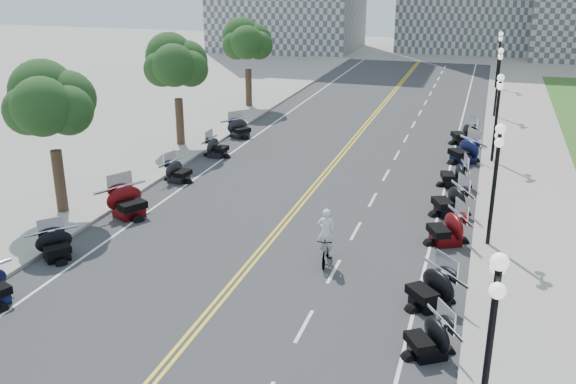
% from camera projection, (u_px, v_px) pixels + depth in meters
% --- Properties ---
extents(ground, '(160.00, 160.00, 0.00)m').
position_uv_depth(ground, '(253.00, 260.00, 24.74)').
color(ground, gray).
extents(road, '(16.00, 90.00, 0.01)m').
position_uv_depth(road, '(319.00, 181.00, 33.72)').
color(road, '#333335').
rests_on(road, ground).
extents(centerline_yellow_a, '(0.12, 90.00, 0.00)m').
position_uv_depth(centerline_yellow_a, '(317.00, 181.00, 33.75)').
color(centerline_yellow_a, yellow).
rests_on(centerline_yellow_a, road).
extents(centerline_yellow_b, '(0.12, 90.00, 0.00)m').
position_uv_depth(centerline_yellow_b, '(322.00, 181.00, 33.68)').
color(centerline_yellow_b, yellow).
rests_on(centerline_yellow_b, road).
extents(edge_line_north, '(0.12, 90.00, 0.00)m').
position_uv_depth(edge_line_north, '(444.00, 193.00, 31.91)').
color(edge_line_north, white).
rests_on(edge_line_north, road).
extents(edge_line_south, '(0.12, 90.00, 0.00)m').
position_uv_depth(edge_line_south, '(208.00, 170.00, 35.52)').
color(edge_line_south, white).
rests_on(edge_line_south, road).
extents(lane_dash_5, '(0.12, 2.00, 0.00)m').
position_uv_depth(lane_dash_5, '(304.00, 326.00, 20.24)').
color(lane_dash_5, white).
rests_on(lane_dash_5, road).
extents(lane_dash_6, '(0.12, 2.00, 0.00)m').
position_uv_depth(lane_dash_6, '(334.00, 271.00, 23.83)').
color(lane_dash_6, white).
rests_on(lane_dash_6, road).
extents(lane_dash_7, '(0.12, 2.00, 0.00)m').
position_uv_depth(lane_dash_7, '(356.00, 231.00, 27.43)').
color(lane_dash_7, white).
rests_on(lane_dash_7, road).
extents(lane_dash_8, '(0.12, 2.00, 0.00)m').
position_uv_depth(lane_dash_8, '(373.00, 200.00, 31.02)').
color(lane_dash_8, white).
rests_on(lane_dash_8, road).
extents(lane_dash_9, '(0.12, 2.00, 0.00)m').
position_uv_depth(lane_dash_9, '(386.00, 175.00, 34.61)').
color(lane_dash_9, white).
rests_on(lane_dash_9, road).
extents(lane_dash_10, '(0.12, 2.00, 0.00)m').
position_uv_depth(lane_dash_10, '(397.00, 155.00, 38.20)').
color(lane_dash_10, white).
rests_on(lane_dash_10, road).
extents(lane_dash_11, '(0.12, 2.00, 0.00)m').
position_uv_depth(lane_dash_11, '(406.00, 139.00, 41.80)').
color(lane_dash_11, white).
rests_on(lane_dash_11, road).
extents(lane_dash_12, '(0.12, 2.00, 0.00)m').
position_uv_depth(lane_dash_12, '(413.00, 125.00, 45.39)').
color(lane_dash_12, white).
rests_on(lane_dash_12, road).
extents(lane_dash_13, '(0.12, 2.00, 0.00)m').
position_uv_depth(lane_dash_13, '(420.00, 113.00, 48.98)').
color(lane_dash_13, white).
rests_on(lane_dash_13, road).
extents(lane_dash_14, '(0.12, 2.00, 0.00)m').
position_uv_depth(lane_dash_14, '(425.00, 103.00, 52.57)').
color(lane_dash_14, white).
rests_on(lane_dash_14, road).
extents(lane_dash_15, '(0.12, 2.00, 0.00)m').
position_uv_depth(lane_dash_15, '(430.00, 94.00, 56.17)').
color(lane_dash_15, white).
rests_on(lane_dash_15, road).
extents(lane_dash_16, '(0.12, 2.00, 0.00)m').
position_uv_depth(lane_dash_16, '(435.00, 86.00, 59.76)').
color(lane_dash_16, white).
rests_on(lane_dash_16, road).
extents(lane_dash_17, '(0.12, 2.00, 0.00)m').
position_uv_depth(lane_dash_17, '(438.00, 79.00, 63.35)').
color(lane_dash_17, white).
rests_on(lane_dash_17, road).
extents(lane_dash_18, '(0.12, 2.00, 0.00)m').
position_uv_depth(lane_dash_18, '(442.00, 72.00, 66.94)').
color(lane_dash_18, white).
rests_on(lane_dash_18, road).
extents(lane_dash_19, '(0.12, 2.00, 0.00)m').
position_uv_depth(lane_dash_19, '(445.00, 67.00, 70.53)').
color(lane_dash_19, white).
rests_on(lane_dash_19, road).
extents(sidewalk_north, '(5.00, 90.00, 0.15)m').
position_uv_depth(sidewalk_north, '(531.00, 201.00, 30.73)').
color(sidewalk_north, '#9E9991').
rests_on(sidewalk_north, ground).
extents(sidewalk_south, '(5.00, 90.00, 0.15)m').
position_uv_depth(sidewalk_south, '(142.00, 162.00, 36.66)').
color(sidewalk_south, '#9E9991').
rests_on(sidewalk_south, ground).
extents(street_lamp_1, '(0.50, 1.20, 4.90)m').
position_uv_depth(street_lamp_1, '(488.00, 355.00, 14.25)').
color(street_lamp_1, black).
rests_on(street_lamp_1, sidewalk_north).
extents(street_lamp_2, '(0.50, 1.20, 4.90)m').
position_uv_depth(street_lamp_2, '(494.00, 186.00, 25.03)').
color(street_lamp_2, black).
rests_on(street_lamp_2, sidewalk_north).
extents(street_lamp_3, '(0.50, 1.20, 4.90)m').
position_uv_depth(street_lamp_3, '(496.00, 119.00, 35.81)').
color(street_lamp_3, black).
rests_on(street_lamp_3, sidewalk_north).
extents(street_lamp_4, '(0.50, 1.20, 4.90)m').
position_uv_depth(street_lamp_4, '(497.00, 83.00, 46.58)').
color(street_lamp_4, black).
rests_on(street_lamp_4, sidewalk_north).
extents(street_lamp_5, '(0.50, 1.20, 4.90)m').
position_uv_depth(street_lamp_5, '(498.00, 60.00, 57.36)').
color(street_lamp_5, black).
rests_on(street_lamp_5, sidewalk_north).
extents(tree_2, '(4.80, 4.80, 9.20)m').
position_uv_depth(tree_2, '(51.00, 112.00, 27.76)').
color(tree_2, '#235619').
rests_on(tree_2, sidewalk_south).
extents(tree_3, '(4.80, 4.80, 9.20)m').
position_uv_depth(tree_3, '(177.00, 70.00, 38.53)').
color(tree_3, '#235619').
rests_on(tree_3, sidewalk_south).
extents(tree_4, '(4.80, 4.80, 9.20)m').
position_uv_depth(tree_4, '(248.00, 46.00, 49.31)').
color(tree_4, '#235619').
rests_on(tree_4, sidewalk_south).
extents(motorcycle_n_4, '(2.49, 2.49, 1.26)m').
position_uv_depth(motorcycle_n_4, '(428.00, 336.00, 18.55)').
color(motorcycle_n_4, black).
rests_on(motorcycle_n_4, road).
extents(motorcycle_n_5, '(2.87, 2.87, 1.42)m').
position_uv_depth(motorcycle_n_5, '(431.00, 287.00, 21.18)').
color(motorcycle_n_5, black).
rests_on(motorcycle_n_5, road).
extents(motorcycle_n_6, '(2.78, 2.78, 1.45)m').
position_uv_depth(motorcycle_n_6, '(446.00, 227.00, 25.99)').
color(motorcycle_n_6, '#590A0C').
rests_on(motorcycle_n_6, road).
extents(motorcycle_n_7, '(2.85, 2.85, 1.49)m').
position_uv_depth(motorcycle_n_7, '(450.00, 200.00, 28.93)').
color(motorcycle_n_7, black).
rests_on(motorcycle_n_7, road).
extents(motorcycle_n_8, '(2.33, 2.33, 1.36)m').
position_uv_depth(motorcycle_n_8, '(454.00, 174.00, 32.69)').
color(motorcycle_n_8, black).
rests_on(motorcycle_n_8, road).
extents(motorcycle_n_9, '(3.09, 3.09, 1.54)m').
position_uv_depth(motorcycle_n_9, '(464.00, 150.00, 36.53)').
color(motorcycle_n_9, black).
rests_on(motorcycle_n_9, road).
extents(motorcycle_n_10, '(2.69, 2.69, 1.44)m').
position_uv_depth(motorcycle_n_10, '(464.00, 133.00, 40.36)').
color(motorcycle_n_10, black).
rests_on(motorcycle_n_10, road).
extents(motorcycle_s_5, '(2.49, 2.49, 1.24)m').
position_uv_depth(motorcycle_s_5, '(56.00, 244.00, 24.65)').
color(motorcycle_s_5, black).
rests_on(motorcycle_s_5, road).
extents(motorcycle_s_6, '(3.02, 3.02, 1.56)m').
position_uv_depth(motorcycle_s_6, '(128.00, 200.00, 28.74)').
color(motorcycle_s_6, '#590A0C').
rests_on(motorcycle_s_6, road).
extents(motorcycle_s_7, '(2.00, 2.00, 1.24)m').
position_uv_depth(motorcycle_s_7, '(178.00, 170.00, 33.42)').
color(motorcycle_s_7, black).
rests_on(motorcycle_s_7, road).
extents(motorcycle_s_8, '(1.85, 1.85, 1.27)m').
position_uv_depth(motorcycle_s_8, '(217.00, 147.00, 37.70)').
color(motorcycle_s_8, black).
rests_on(motorcycle_s_8, road).
extents(motorcycle_s_9, '(2.68, 2.68, 1.34)m').
position_uv_depth(motorcycle_s_9, '(240.00, 127.00, 41.93)').
color(motorcycle_s_9, black).
rests_on(motorcycle_s_9, road).
extents(bicycle, '(0.76, 1.94, 1.13)m').
position_uv_depth(bicycle, '(326.00, 250.00, 24.30)').
color(bicycle, '#A51414').
rests_on(bicycle, road).
extents(cyclist_rider, '(0.69, 0.45, 1.89)m').
position_uv_depth(cyclist_rider, '(326.00, 213.00, 23.80)').
color(cyclist_rider, silver).
rests_on(cyclist_rider, bicycle).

